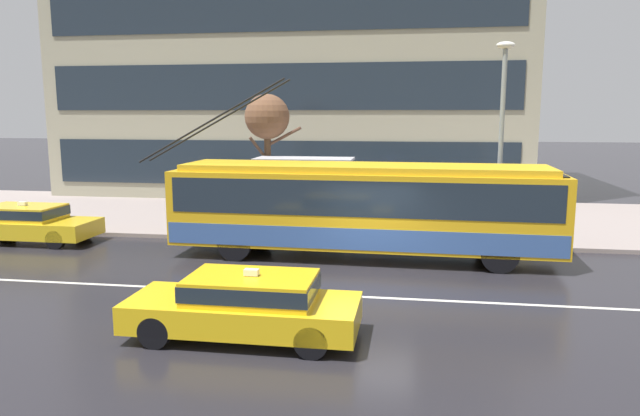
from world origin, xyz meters
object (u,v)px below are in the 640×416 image
object	(u,v)px
street_tree_bare	(267,120)
bus_shelter	(305,176)
pedestrian_approaching_curb	(305,188)
pedestrian_walking_past	(265,185)
taxi_oncoming_near	(247,303)
taxi_queued_behind_bus	(27,222)
trolleybus	(363,206)
pedestrian_at_shelter	(378,189)
street_lamp	(502,124)

from	to	relation	value
street_tree_bare	bus_shelter	bearing A→B (deg)	-29.70
pedestrian_approaching_curb	pedestrian_walking_past	bearing A→B (deg)	144.72
taxi_oncoming_near	taxi_queued_behind_bus	size ratio (longest dim) A/B	0.99
trolleybus	pedestrian_at_shelter	bearing A→B (deg)	85.26
taxi_queued_behind_bus	pedestrian_walking_past	xyz separation A→B (m)	(7.44, 3.66, 0.96)
trolleybus	pedestrian_approaching_curb	xyz separation A→B (m)	(-2.31, 2.75, 0.18)
taxi_oncoming_near	street_tree_bare	xyz separation A→B (m)	(-2.37, 11.46, 3.43)
pedestrian_at_shelter	street_lamp	size ratio (longest dim) A/B	0.30
bus_shelter	pedestrian_at_shelter	xyz separation A→B (m)	(2.71, -0.42, -0.36)
trolleybus	taxi_oncoming_near	size ratio (longest dim) A/B	2.84
bus_shelter	street_tree_bare	bearing A→B (deg)	150.30
trolleybus	taxi_queued_behind_bus	size ratio (longest dim) A/B	2.81
bus_shelter	pedestrian_walking_past	world-z (taller)	bus_shelter
trolleybus	pedestrian_walking_past	size ratio (longest dim) A/B	6.59
trolleybus	street_tree_bare	distance (m)	6.65
pedestrian_walking_past	street_tree_bare	world-z (taller)	street_tree_bare
trolleybus	pedestrian_walking_past	world-z (taller)	trolleybus
taxi_oncoming_near	bus_shelter	xyz separation A→B (m)	(-0.72, 10.52, 1.36)
taxi_queued_behind_bus	pedestrian_walking_past	distance (m)	8.35
taxi_oncoming_near	street_lamp	xyz separation A→B (m)	(6.05, 9.50, 3.30)
trolleybus	pedestrian_approaching_curb	distance (m)	3.59
trolleybus	pedestrian_walking_past	xyz separation A→B (m)	(-4.09, 4.01, 0.09)
trolleybus	pedestrian_walking_past	bearing A→B (deg)	135.56
bus_shelter	street_tree_bare	size ratio (longest dim) A/B	0.72
pedestrian_at_shelter	street_lamp	world-z (taller)	street_lamp
street_lamp	street_tree_bare	size ratio (longest dim) A/B	1.31
trolleybus	pedestrian_at_shelter	world-z (taller)	trolleybus
pedestrian_approaching_curb	pedestrian_walking_past	size ratio (longest dim) A/B	1.01
taxi_queued_behind_bus	street_lamp	size ratio (longest dim) A/B	0.71
pedestrian_walking_past	taxi_oncoming_near	bearing A→B (deg)	-77.72
taxi_queued_behind_bus	bus_shelter	world-z (taller)	bus_shelter
street_lamp	pedestrian_walking_past	bearing A→B (deg)	170.58
bus_shelter	taxi_oncoming_near	bearing A→B (deg)	-86.08
pedestrian_at_shelter	trolleybus	bearing A→B (deg)	-94.74
trolleybus	taxi_queued_behind_bus	bearing A→B (deg)	178.22
taxi_oncoming_near	street_lamp	bearing A→B (deg)	57.50
pedestrian_approaching_curb	street_tree_bare	xyz separation A→B (m)	(-1.78, 1.82, 2.38)
taxi_queued_behind_bus	street_tree_bare	world-z (taller)	street_tree_bare
taxi_oncoming_near	pedestrian_walking_past	distance (m)	11.20
pedestrian_approaching_curb	bus_shelter	bearing A→B (deg)	98.61
taxi_oncoming_near	pedestrian_approaching_curb	size ratio (longest dim) A/B	2.30
street_tree_bare	pedestrian_approaching_curb	bearing A→B (deg)	-45.64
street_tree_bare	street_lamp	bearing A→B (deg)	-13.08
trolleybus	taxi_oncoming_near	bearing A→B (deg)	-104.01
trolleybus	pedestrian_approaching_curb	size ratio (longest dim) A/B	6.53
pedestrian_at_shelter	taxi_oncoming_near	bearing A→B (deg)	-101.12
trolleybus	pedestrian_approaching_curb	world-z (taller)	trolleybus
bus_shelter	street_tree_bare	world-z (taller)	street_tree_bare
trolleybus	bus_shelter	world-z (taller)	trolleybus
trolleybus	taxi_oncoming_near	world-z (taller)	trolleybus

